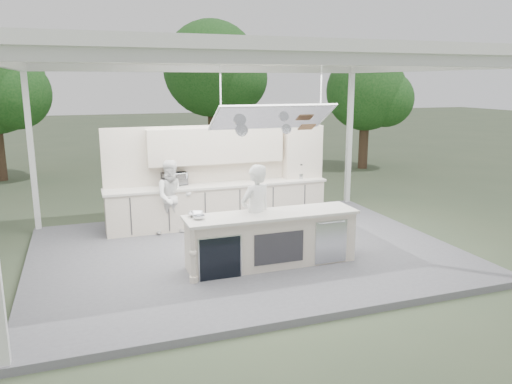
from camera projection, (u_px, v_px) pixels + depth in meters
name	position (u px, v px, depth m)	size (l,w,h in m)	color
ground	(245.00, 255.00, 9.77)	(90.00, 90.00, 0.00)	#424C34
stage_deck	(245.00, 253.00, 9.75)	(8.00, 6.00, 0.12)	#5F5E63
tent	(245.00, 60.00, 8.95)	(8.20, 6.20, 3.86)	white
demo_island	(271.00, 239.00, 8.86)	(3.10, 0.79, 0.95)	beige
back_counter	(219.00, 204.00, 11.38)	(5.08, 0.72, 0.95)	beige
back_wall_unit	(234.00, 159.00, 11.51)	(5.05, 0.48, 2.25)	beige
tree_cluster	(155.00, 83.00, 17.99)	(19.55, 9.40, 5.85)	#443122
head_chef	(256.00, 214.00, 8.89)	(0.66, 0.43, 1.80)	white
sous_chef	(173.00, 197.00, 10.63)	(0.78, 0.61, 1.60)	white
toaster_oven	(174.00, 179.00, 11.10)	(0.53, 0.36, 0.29)	silver
bowl_large	(196.00, 214.00, 8.57)	(0.27, 0.27, 0.07)	#B7B9BF
bowl_small	(199.00, 217.00, 8.38)	(0.21, 0.21, 0.07)	silver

